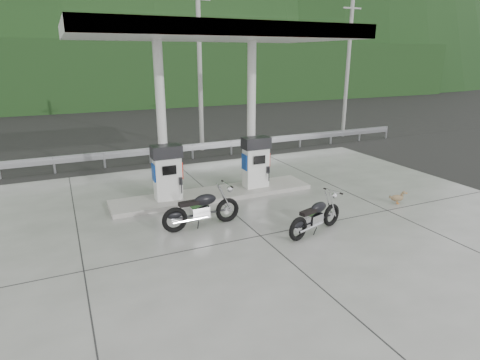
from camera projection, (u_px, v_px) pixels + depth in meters
name	position (u px, v px, depth m)	size (l,w,h in m)	color
ground	(245.00, 223.00, 11.73)	(160.00, 160.00, 0.00)	black
forecourt_apron	(245.00, 223.00, 11.73)	(18.00, 14.00, 0.02)	slate
pump_island	(214.00, 194.00, 13.88)	(7.00, 1.40, 0.15)	gray
gas_pump_left	(167.00, 173.00, 12.96)	(0.95, 0.55, 1.80)	white
gas_pump_right	(256.00, 162.00, 14.22)	(0.95, 0.55, 1.80)	white
canopy_column_left	(162.00, 122.00, 12.83)	(0.30, 0.30, 5.00)	white
canopy_column_right	(251.00, 116.00, 14.09)	(0.30, 0.30, 5.00)	white
canopy_roof	(211.00, 32.00, 12.31)	(8.50, 5.00, 0.40)	white
guardrail	(171.00, 146.00, 18.48)	(26.00, 0.16, 1.42)	#97989E
road	(155.00, 146.00, 21.73)	(60.00, 7.00, 0.01)	black
utility_pole_b	(200.00, 70.00, 19.59)	(0.22, 0.22, 8.00)	gray
utility_pole_c	(348.00, 68.00, 23.14)	(0.22, 0.22, 8.00)	gray
tree_band	(107.00, 75.00, 36.92)	(80.00, 6.00, 6.00)	black
forested_hills	(86.00, 86.00, 63.89)	(100.00, 40.00, 140.00)	black
motorcycle_left	(316.00, 217.00, 10.93)	(1.96, 0.62, 0.93)	black
motorcycle_right	(202.00, 210.00, 11.31)	(2.17, 0.69, 1.03)	black
duck	(397.00, 198.00, 13.17)	(0.51, 0.14, 0.37)	brown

